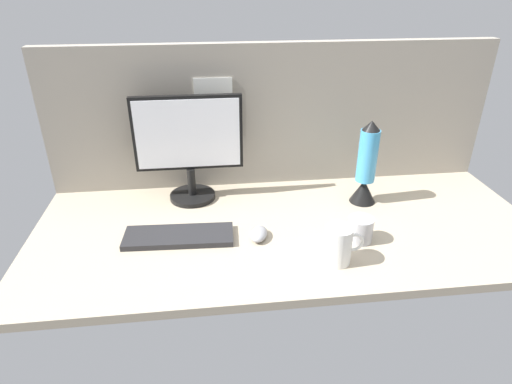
# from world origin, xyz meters

# --- Properties ---
(ground_plane) EXTENTS (1.80, 0.80, 0.03)m
(ground_plane) POSITION_xyz_m (0.00, 0.00, -0.01)
(ground_plane) COLOR tan
(cubicle_wall_back) EXTENTS (1.80, 0.06, 0.58)m
(cubicle_wall_back) POSITION_xyz_m (-0.00, 0.37, 0.29)
(cubicle_wall_back) COLOR gray
(cubicle_wall_back) RESTS_ON ground_plane
(monitor) EXTENTS (0.41, 0.18, 0.42)m
(monitor) POSITION_xyz_m (-0.34, 0.25, 0.23)
(monitor) COLOR black
(monitor) RESTS_ON ground_plane
(keyboard) EXTENTS (0.38, 0.15, 0.02)m
(keyboard) POSITION_xyz_m (-0.38, -0.05, 0.01)
(keyboard) COLOR #262628
(keyboard) RESTS_ON ground_plane
(mouse) EXTENTS (0.08, 0.11, 0.03)m
(mouse) POSITION_xyz_m (-0.11, -0.08, 0.02)
(mouse) COLOR #99999E
(mouse) RESTS_ON ground_plane
(mug_steel) EXTENTS (0.08, 0.08, 0.09)m
(mug_steel) POSITION_xyz_m (0.22, -0.13, 0.04)
(mug_steel) COLOR #B2B2B7
(mug_steel) RESTS_ON ground_plane
(mug_ceramic_white) EXTENTS (0.13, 0.09, 0.12)m
(mug_ceramic_white) POSITION_xyz_m (0.12, -0.24, 0.06)
(mug_ceramic_white) COLOR white
(mug_ceramic_white) RESTS_ON ground_plane
(lava_lamp) EXTENTS (0.10, 0.10, 0.33)m
(lava_lamp) POSITION_xyz_m (0.33, 0.14, 0.14)
(lava_lamp) COLOR black
(lava_lamp) RESTS_ON ground_plane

